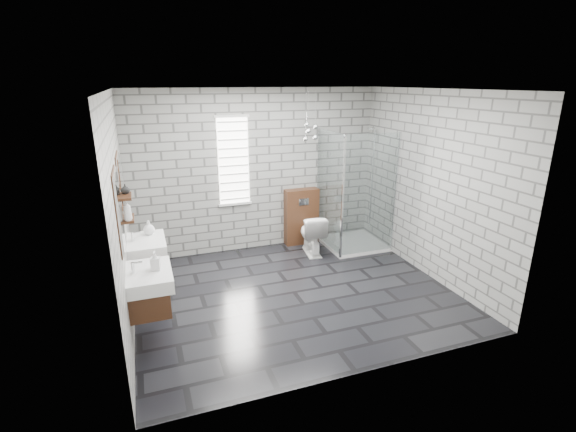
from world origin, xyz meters
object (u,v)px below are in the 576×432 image
cistern_panel (301,216)px  shower_enclosure (352,221)px  vanity_right (143,247)px  vanity_left (146,279)px  toilet (312,234)px

cistern_panel → shower_enclosure: (0.73, -0.52, 0.00)m
vanity_right → cistern_panel: bearing=24.4°
vanity_left → toilet: vanity_left is taller
vanity_right → cistern_panel: 2.95m
cistern_panel → shower_enclosure: shower_enclosure is taller
cistern_panel → vanity_left: bearing=-140.7°
vanity_left → shower_enclosure: shower_enclosure is taller
shower_enclosure → toilet: 0.75m
vanity_left → vanity_right: bearing=90.0°
vanity_right → toilet: size_ratio=2.29×
vanity_right → cistern_panel: size_ratio=1.57×
vanity_left → toilet: size_ratio=2.29×
toilet → cistern_panel: bearing=-82.2°
vanity_right → shower_enclosure: shower_enclosure is taller
shower_enclosure → toilet: size_ratio=2.96×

